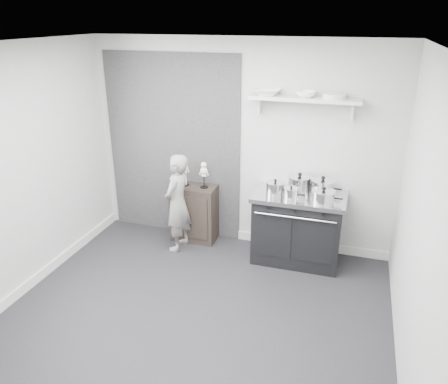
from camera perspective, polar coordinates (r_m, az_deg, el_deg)
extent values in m
plane|color=black|center=(4.78, -4.00, -15.78)|extent=(4.00, 4.00, 0.00)
cube|color=#AEAEAB|center=(5.70, 2.15, 6.05)|extent=(4.00, 0.02, 2.70)
cube|color=#AEAEAB|center=(2.72, -18.97, -14.91)|extent=(4.00, 0.02, 2.70)
cube|color=#AEAEAB|center=(5.14, -25.76, 1.95)|extent=(0.02, 3.60, 2.70)
cube|color=#AEAEAB|center=(3.88, 24.27, -4.04)|extent=(0.02, 3.60, 2.70)
cube|color=silver|center=(3.77, -5.14, 18.55)|extent=(4.00, 3.60, 0.02)
cube|color=black|center=(6.03, -6.69, 5.82)|extent=(1.90, 0.02, 2.50)
cube|color=silver|center=(6.02, 11.21, -6.80)|extent=(2.00, 0.03, 0.12)
cube|color=silver|center=(5.66, -23.42, -10.40)|extent=(0.03, 3.60, 0.12)
cube|color=silver|center=(5.28, 10.47, 11.86)|extent=(1.30, 0.26, 0.04)
cube|color=silver|center=(5.46, 4.65, 11.20)|extent=(0.03, 0.12, 0.20)
cube|color=silver|center=(5.33, 16.43, 10.12)|extent=(0.03, 0.12, 0.20)
cube|color=black|center=(5.60, 9.56, -4.79)|extent=(1.06, 0.64, 0.85)
cube|color=silver|center=(5.41, 9.86, -0.54)|extent=(1.12, 0.68, 0.05)
cube|color=black|center=(5.34, 6.37, -5.74)|extent=(0.44, 0.02, 0.55)
cube|color=black|center=(5.29, 11.81, -6.42)|extent=(0.44, 0.02, 0.55)
cylinder|color=silver|center=(5.15, 9.22, -3.34)|extent=(0.95, 0.02, 0.02)
cylinder|color=black|center=(5.17, 5.83, -1.99)|extent=(0.04, 0.03, 0.04)
cylinder|color=black|center=(5.13, 9.30, -2.41)|extent=(0.04, 0.03, 0.04)
cylinder|color=black|center=(5.10, 12.83, -2.82)|extent=(0.04, 0.03, 0.04)
cube|color=black|center=(6.04, -3.89, -2.72)|extent=(0.61, 0.35, 0.79)
imported|color=gray|center=(5.71, -6.09, -1.43)|extent=(0.37, 0.51, 1.31)
cylinder|color=silver|center=(5.32, 6.68, 0.40)|extent=(0.22, 0.22, 0.15)
cylinder|color=silver|center=(5.29, 6.72, 1.22)|extent=(0.22, 0.22, 0.02)
sphere|color=black|center=(5.28, 6.74, 1.49)|extent=(0.04, 0.04, 0.04)
cylinder|color=black|center=(5.29, 8.26, 0.22)|extent=(0.10, 0.02, 0.02)
cylinder|color=silver|center=(5.51, 9.80, 1.10)|extent=(0.28, 0.28, 0.16)
cylinder|color=silver|center=(5.48, 9.86, 1.96)|extent=(0.29, 0.29, 0.02)
sphere|color=black|center=(5.47, 9.88, 2.28)|extent=(0.05, 0.05, 0.05)
cylinder|color=black|center=(5.50, 11.67, 0.89)|extent=(0.10, 0.02, 0.02)
cylinder|color=silver|center=(5.44, 12.72, 0.59)|extent=(0.28, 0.28, 0.16)
cylinder|color=silver|center=(5.41, 12.80, 1.46)|extent=(0.29, 0.29, 0.02)
sphere|color=black|center=(5.40, 12.83, 1.79)|extent=(0.05, 0.05, 0.05)
cylinder|color=black|center=(5.43, 14.62, 0.38)|extent=(0.10, 0.02, 0.02)
cylinder|color=silver|center=(5.20, 12.83, -0.64)|extent=(0.27, 0.27, 0.13)
cylinder|color=silver|center=(5.18, 12.89, 0.10)|extent=(0.27, 0.27, 0.02)
sphere|color=black|center=(5.16, 12.92, 0.42)|extent=(0.05, 0.05, 0.05)
cylinder|color=black|center=(5.20, 14.72, -0.85)|extent=(0.10, 0.02, 0.02)
cylinder|color=silver|center=(5.23, 8.74, -0.24)|extent=(0.17, 0.17, 0.12)
cylinder|color=silver|center=(5.21, 8.78, 0.45)|extent=(0.18, 0.18, 0.02)
sphere|color=black|center=(5.20, 8.79, 0.68)|extent=(0.03, 0.03, 0.03)
cylinder|color=black|center=(5.22, 10.09, -0.40)|extent=(0.10, 0.02, 0.02)
imported|color=white|center=(5.34, 5.67, 12.88)|extent=(0.32, 0.32, 0.08)
imported|color=white|center=(5.27, 10.63, 12.45)|extent=(0.23, 0.23, 0.07)
cylinder|color=silver|center=(5.24, 14.21, 12.05)|extent=(0.26, 0.26, 0.06)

